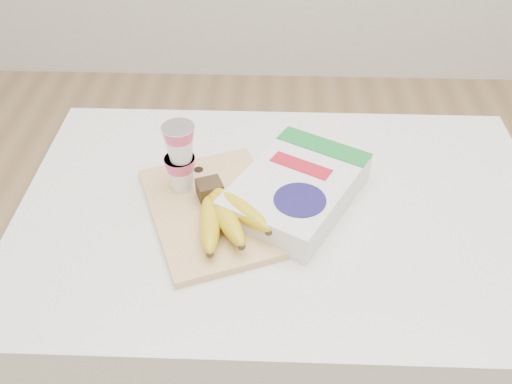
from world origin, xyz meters
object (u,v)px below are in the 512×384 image
cereal_box (296,189)px  yogurt_stack (180,156)px  bananas (224,214)px  cutting_board (216,210)px  table (278,328)px

cereal_box → yogurt_stack: bearing=-154.8°
bananas → cereal_box: (0.14, 0.09, -0.01)m
cutting_board → cereal_box: cereal_box is taller
cutting_board → cereal_box: bearing=-7.4°
bananas → cereal_box: 0.17m
table → yogurt_stack: yogurt_stack is taller
table → bananas: size_ratio=5.10×
table → bananas: bananas is taller
table → bananas: (-0.11, -0.07, 0.44)m
bananas → yogurt_stack: bearing=131.5°
table → yogurt_stack: (-0.21, 0.04, 0.50)m
bananas → cereal_box: bearing=32.5°
bananas → yogurt_stack: yogurt_stack is taller
cutting_board → yogurt_stack: yogurt_stack is taller
bananas → yogurt_stack: 0.15m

